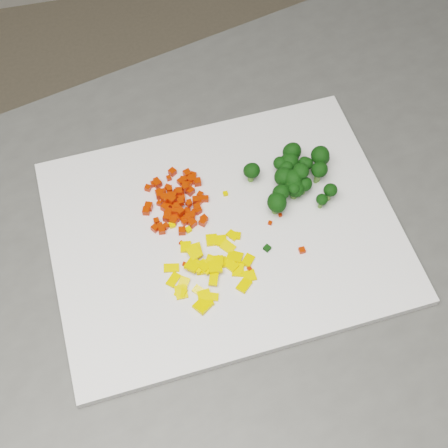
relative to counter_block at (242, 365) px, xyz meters
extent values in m
cube|color=#4D4D4A|center=(0.00, 0.00, 0.00)|extent=(1.17, 0.95, 0.90)
cube|color=silver|center=(-0.03, 0.03, 0.46)|extent=(0.44, 0.36, 0.01)
cube|color=red|center=(-0.05, 0.07, 0.46)|extent=(0.01, 0.01, 0.01)
cube|color=red|center=(-0.09, 0.08, 0.46)|extent=(0.01, 0.01, 0.01)
cube|color=red|center=(-0.10, 0.12, 0.46)|extent=(0.01, 0.01, 0.01)
cube|color=red|center=(-0.07, 0.13, 0.47)|extent=(0.01, 0.01, 0.01)
cube|color=red|center=(-0.11, 0.05, 0.47)|extent=(0.01, 0.01, 0.01)
cube|color=red|center=(-0.06, 0.04, 0.47)|extent=(0.01, 0.01, 0.01)
cube|color=red|center=(-0.05, 0.06, 0.47)|extent=(0.01, 0.01, 0.01)
cube|color=red|center=(-0.07, 0.09, 0.47)|extent=(0.01, 0.01, 0.01)
cube|color=red|center=(-0.06, 0.12, 0.47)|extent=(0.01, 0.01, 0.01)
cube|color=red|center=(-0.07, 0.05, 0.47)|extent=(0.01, 0.01, 0.01)
cube|color=red|center=(-0.05, 0.11, 0.46)|extent=(0.01, 0.01, 0.01)
cube|color=red|center=(-0.07, 0.05, 0.46)|extent=(0.01, 0.01, 0.01)
cube|color=red|center=(-0.09, 0.05, 0.47)|extent=(0.01, 0.01, 0.01)
cube|color=red|center=(-0.09, 0.06, 0.47)|extent=(0.01, 0.01, 0.01)
cube|color=red|center=(-0.05, 0.08, 0.47)|extent=(0.01, 0.01, 0.01)
cube|color=red|center=(-0.09, 0.08, 0.47)|extent=(0.01, 0.01, 0.01)
cube|color=red|center=(-0.07, 0.09, 0.47)|extent=(0.01, 0.01, 0.01)
cube|color=red|center=(-0.10, 0.11, 0.47)|extent=(0.01, 0.01, 0.01)
cube|color=red|center=(-0.07, 0.07, 0.47)|extent=(0.01, 0.01, 0.01)
cube|color=red|center=(-0.05, 0.04, 0.47)|extent=(0.01, 0.01, 0.01)
cube|color=red|center=(-0.10, 0.04, 0.47)|extent=(0.01, 0.01, 0.01)
cube|color=red|center=(-0.05, 0.08, 0.46)|extent=(0.01, 0.01, 0.01)
cube|color=red|center=(-0.07, 0.09, 0.47)|extent=(0.01, 0.01, 0.01)
cube|color=red|center=(-0.06, 0.11, 0.47)|extent=(0.01, 0.01, 0.01)
cube|color=red|center=(-0.10, 0.08, 0.46)|extent=(0.01, 0.01, 0.01)
cube|color=red|center=(-0.07, 0.06, 0.46)|extent=(0.01, 0.01, 0.01)
cube|color=red|center=(-0.05, 0.10, 0.46)|extent=(0.01, 0.01, 0.01)
cube|color=red|center=(-0.07, 0.06, 0.46)|extent=(0.01, 0.01, 0.01)
cube|color=red|center=(-0.08, 0.07, 0.47)|extent=(0.01, 0.01, 0.01)
cube|color=red|center=(-0.08, 0.06, 0.47)|extent=(0.01, 0.01, 0.01)
cube|color=red|center=(-0.10, 0.05, 0.46)|extent=(0.01, 0.01, 0.01)
cube|color=red|center=(-0.07, 0.08, 0.47)|extent=(0.01, 0.01, 0.01)
cube|color=red|center=(-0.06, 0.11, 0.47)|extent=(0.01, 0.01, 0.01)
cube|color=red|center=(-0.06, 0.07, 0.47)|extent=(0.01, 0.01, 0.01)
cube|color=red|center=(-0.09, 0.10, 0.46)|extent=(0.01, 0.01, 0.01)
cube|color=red|center=(-0.09, 0.07, 0.47)|extent=(0.01, 0.01, 0.01)
cube|color=red|center=(-0.05, 0.05, 0.47)|extent=(0.01, 0.01, 0.01)
cube|color=red|center=(-0.10, 0.11, 0.46)|extent=(0.01, 0.01, 0.01)
cube|color=red|center=(-0.06, 0.06, 0.46)|extent=(0.01, 0.01, 0.01)
cube|color=red|center=(-0.07, 0.05, 0.46)|extent=(0.01, 0.01, 0.01)
cube|color=red|center=(-0.09, 0.09, 0.47)|extent=(0.01, 0.01, 0.01)
cube|color=red|center=(-0.05, 0.06, 0.47)|extent=(0.01, 0.01, 0.01)
cube|color=red|center=(-0.08, 0.06, 0.47)|extent=(0.01, 0.01, 0.01)
cube|color=red|center=(-0.08, 0.10, 0.46)|extent=(0.01, 0.01, 0.01)
cube|color=red|center=(-0.09, 0.05, 0.46)|extent=(0.01, 0.01, 0.01)
cube|color=red|center=(-0.04, 0.08, 0.46)|extent=(0.01, 0.01, 0.01)
cube|color=red|center=(-0.08, 0.06, 0.47)|extent=(0.01, 0.01, 0.01)
cube|color=red|center=(-0.08, 0.06, 0.46)|extent=(0.01, 0.01, 0.01)
cube|color=red|center=(-0.05, 0.11, 0.47)|extent=(0.01, 0.01, 0.01)
cube|color=red|center=(-0.12, 0.07, 0.47)|extent=(0.01, 0.01, 0.01)
cube|color=red|center=(-0.08, 0.08, 0.47)|extent=(0.01, 0.01, 0.01)
cube|color=red|center=(-0.08, 0.10, 0.47)|extent=(0.01, 0.01, 0.01)
cube|color=red|center=(-0.08, 0.08, 0.46)|extent=(0.01, 0.01, 0.01)
cube|color=red|center=(-0.08, 0.09, 0.47)|extent=(0.01, 0.01, 0.01)
cube|color=red|center=(-0.06, 0.07, 0.47)|extent=(0.01, 0.01, 0.01)
cube|color=red|center=(-0.07, 0.11, 0.47)|extent=(0.01, 0.01, 0.01)
cube|color=red|center=(-0.08, 0.07, 0.47)|extent=(0.01, 0.01, 0.01)
cube|color=red|center=(-0.05, 0.08, 0.46)|extent=(0.01, 0.01, 0.01)
cube|color=red|center=(-0.05, 0.11, 0.47)|extent=(0.01, 0.01, 0.01)
cube|color=red|center=(-0.06, 0.10, 0.47)|extent=(0.01, 0.01, 0.01)
cube|color=red|center=(-0.11, 0.08, 0.47)|extent=(0.01, 0.01, 0.01)
cube|color=red|center=(-0.10, 0.10, 0.47)|extent=(0.01, 0.01, 0.01)
cube|color=red|center=(-0.06, 0.05, 0.47)|extent=(0.01, 0.01, 0.01)
cube|color=red|center=(-0.09, 0.07, 0.47)|extent=(0.01, 0.01, 0.01)
cube|color=red|center=(-0.08, 0.12, 0.46)|extent=(0.01, 0.01, 0.01)
cube|color=red|center=(-0.11, 0.11, 0.46)|extent=(0.01, 0.01, 0.01)
cube|color=red|center=(-0.08, 0.04, 0.47)|extent=(0.01, 0.01, 0.01)
cube|color=red|center=(-0.07, 0.09, 0.47)|extent=(0.01, 0.01, 0.01)
cube|color=red|center=(-0.09, 0.06, 0.46)|extent=(0.01, 0.01, 0.01)
cube|color=red|center=(-0.08, 0.07, 0.47)|extent=(0.01, 0.01, 0.01)
cube|color=red|center=(-0.06, 0.09, 0.47)|extent=(0.01, 0.01, 0.01)
cube|color=red|center=(-0.05, 0.10, 0.47)|extent=(0.01, 0.01, 0.01)
cube|color=red|center=(-0.06, 0.10, 0.46)|extent=(0.01, 0.01, 0.01)
cube|color=red|center=(-0.08, 0.09, 0.47)|extent=(0.01, 0.01, 0.01)
cube|color=red|center=(-0.10, 0.09, 0.47)|extent=(0.01, 0.01, 0.01)
cube|color=red|center=(-0.06, 0.09, 0.47)|extent=(0.01, 0.01, 0.01)
cube|color=red|center=(-0.11, 0.06, 0.46)|extent=(0.01, 0.01, 0.01)
cube|color=red|center=(-0.08, 0.08, 0.47)|extent=(0.01, 0.01, 0.01)
cube|color=red|center=(-0.10, 0.05, 0.46)|extent=(0.01, 0.01, 0.01)
cube|color=#F6B50C|center=(-0.05, -0.04, 0.47)|extent=(0.02, 0.02, 0.00)
cube|color=#F6B50C|center=(-0.10, -0.01, 0.46)|extent=(0.02, 0.01, 0.01)
cube|color=#F6B50C|center=(-0.08, -0.01, 0.47)|extent=(0.02, 0.02, 0.01)
cube|color=#F6B50C|center=(-0.02, -0.01, 0.46)|extent=(0.02, 0.02, 0.01)
cube|color=#F6B50C|center=(-0.05, -0.01, 0.47)|extent=(0.02, 0.02, 0.00)
cube|color=#F6B50C|center=(-0.10, -0.04, 0.46)|extent=(0.02, 0.02, 0.01)
cube|color=#F6B50C|center=(-0.02, -0.03, 0.46)|extent=(0.02, 0.02, 0.01)
cube|color=#F6B50C|center=(-0.07, 0.01, 0.46)|extent=(0.02, 0.02, 0.01)
cube|color=#F6B50C|center=(-0.05, -0.02, 0.47)|extent=(0.02, 0.02, 0.01)
cube|color=#F6B50C|center=(-0.08, -0.07, 0.46)|extent=(0.02, 0.02, 0.01)
cube|color=#F6B50C|center=(-0.09, -0.04, 0.46)|extent=(0.02, 0.02, 0.01)
cube|color=#F6B50C|center=(-0.05, -0.02, 0.46)|extent=(0.01, 0.01, 0.01)
cube|color=#F6B50C|center=(-0.06, -0.02, 0.46)|extent=(0.02, 0.02, 0.01)
cube|color=#F6B50C|center=(-0.05, -0.02, 0.47)|extent=(0.02, 0.02, 0.01)
cube|color=#F6B50C|center=(-0.04, -0.02, 0.46)|extent=(0.01, 0.01, 0.01)
cube|color=#F6B50C|center=(-0.10, -0.03, 0.46)|extent=(0.02, 0.02, 0.00)
cube|color=#F6B50C|center=(-0.07, -0.05, 0.46)|extent=(0.02, 0.02, 0.01)
cube|color=#F6B50C|center=(-0.03, -0.03, 0.46)|extent=(0.02, 0.01, 0.00)
cube|color=#F6B50C|center=(-0.03, -0.02, 0.46)|extent=(0.02, 0.02, 0.01)
cube|color=#F6B50C|center=(-0.10, -0.04, 0.46)|extent=(0.01, 0.02, 0.01)
cube|color=#F6B50C|center=(-0.02, 0.02, 0.46)|extent=(0.02, 0.01, 0.01)
cube|color=#F6B50C|center=(-0.07, -0.02, 0.47)|extent=(0.02, 0.02, 0.00)
cube|color=#F6B50C|center=(-0.01, -0.02, 0.46)|extent=(0.02, 0.02, 0.01)
cube|color=#F6B50C|center=(-0.03, 0.00, 0.46)|extent=(0.02, 0.02, 0.01)
cube|color=#F6B50C|center=(-0.07, -0.06, 0.46)|extent=(0.02, 0.02, 0.01)
cube|color=#F6B50C|center=(-0.02, -0.05, 0.46)|extent=(0.02, 0.02, 0.01)
cube|color=#F6B50C|center=(-0.08, 0.01, 0.46)|extent=(0.02, 0.02, 0.01)
cube|color=#F6B50C|center=(-0.01, -0.04, 0.46)|extent=(0.02, 0.01, 0.00)
cube|color=#F6B50C|center=(-0.06, -0.02, 0.47)|extent=(0.02, 0.02, 0.01)
cube|color=#F6B50C|center=(-0.02, 0.02, 0.46)|extent=(0.02, 0.02, 0.00)
cube|color=#F6B50C|center=(-0.05, -0.02, 0.47)|extent=(0.02, 0.02, 0.00)
cube|color=#F6B50C|center=(-0.06, -0.02, 0.47)|extent=(0.02, 0.02, 0.01)
cube|color=#F6B50C|center=(-0.09, -0.03, 0.46)|extent=(0.02, 0.02, 0.01)
cube|color=#F6B50C|center=(-0.07, -0.06, 0.46)|extent=(0.02, 0.02, 0.01)
cube|color=#F6B50C|center=(-0.03, 0.01, 0.46)|extent=(0.01, 0.02, 0.00)
cube|color=#F6B50C|center=(-0.05, -0.02, 0.46)|extent=(0.02, 0.02, 0.01)
cube|color=#F6B50C|center=(-0.07, 0.00, 0.47)|extent=(0.02, 0.02, 0.01)
cube|color=#F6B50C|center=(-0.05, 0.02, 0.46)|extent=(0.02, 0.02, 0.01)
cube|color=#F6B50C|center=(-0.06, -0.06, 0.46)|extent=(0.02, 0.01, 0.01)
cube|color=red|center=(-0.08, -0.01, 0.46)|extent=(0.01, 0.01, 0.00)
cube|color=black|center=(0.02, -0.01, 0.46)|extent=(0.01, 0.01, 0.01)
cube|color=#F6B50C|center=(-0.07, 0.04, 0.46)|extent=(0.01, 0.01, 0.00)
cube|color=red|center=(-0.01, -0.03, 0.46)|extent=(0.01, 0.01, 0.00)
cube|color=red|center=(0.03, 0.02, 0.46)|extent=(0.01, 0.01, 0.00)
cube|color=red|center=(0.05, 0.03, 0.46)|extent=(0.00, 0.00, 0.00)
cube|color=red|center=(-0.08, 0.06, 0.46)|extent=(0.01, 0.01, 0.00)
cube|color=#F6B50C|center=(-0.09, 0.05, 0.46)|extent=(0.01, 0.01, 0.01)
cube|color=red|center=(-0.08, 0.02, 0.46)|extent=(0.01, 0.01, 0.00)
cube|color=#F6B50C|center=(-0.01, 0.08, 0.46)|extent=(0.01, 0.01, 0.00)
cube|color=red|center=(0.06, -0.02, 0.46)|extent=(0.01, 0.01, 0.01)
camera|label=1|loc=(-0.12, -0.35, 1.13)|focal=50.00mm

